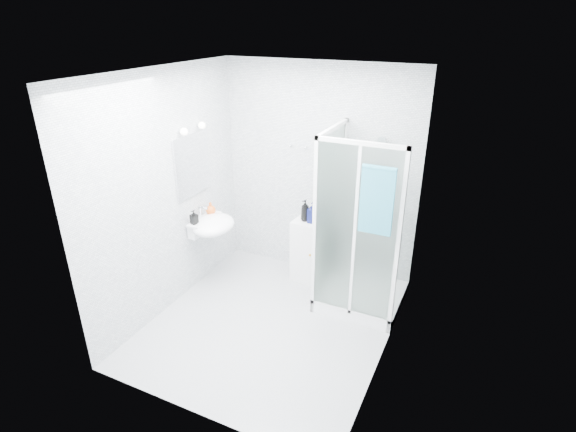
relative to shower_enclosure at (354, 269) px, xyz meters
The scene contains 12 objects.
room 1.33m from the shower_enclosure, 131.13° to the right, with size 2.40×2.60×2.60m.
shower_enclosure is the anchor object (origin of this frame).
wall_basin 1.72m from the shower_enclosure, 169.19° to the right, with size 0.46×0.56×0.35m.
mirror 2.16m from the shower_enclosure, behind, with size 0.02×0.60×0.70m, color white.
vanity_lights 2.35m from the shower_enclosure, behind, with size 0.10×0.40×0.08m.
wall_hooks 1.57m from the shower_enclosure, 151.98° to the left, with size 0.23×0.06×0.03m.
storage_cabinet 0.74m from the shower_enclosure, 157.72° to the left, with size 0.35×0.36×0.79m.
hand_towel 1.15m from the shower_enclosure, 54.93° to the right, with size 0.31×0.05×0.67m.
shampoo_bottle_a 0.91m from the shower_enclosure, 159.32° to the left, with size 0.10×0.10×0.26m, color black.
shampoo_bottle_b 0.82m from the shower_enclosure, 156.05° to the left, with size 0.12×0.12×0.26m, color #0B1042.
soap_dispenser_orange 1.82m from the shower_enclosure, behind, with size 0.12×0.12×0.15m, color #D65819.
soap_dispenser_black 1.90m from the shower_enclosure, 164.64° to the right, with size 0.07×0.08×0.16m, color black.
Camera 1 is at (1.85, -3.45, 3.04)m, focal length 28.00 mm.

